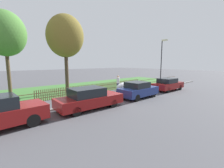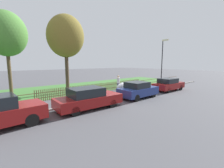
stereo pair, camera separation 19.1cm
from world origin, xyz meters
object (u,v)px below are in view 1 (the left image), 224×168
(parked_car_red_compact, at_px, (168,84))
(tree_behind_motorcycle, at_px, (5,34))
(parked_car_black_saloon, at_px, (89,98))
(tree_mid_park, at_px, (65,36))
(covered_motorcycle, at_px, (124,87))
(pedestrian_near_fence, at_px, (118,82))
(street_lamp, at_px, (162,58))
(parked_car_navy_estate, at_px, (138,90))

(parked_car_red_compact, distance_m, tree_behind_motorcycle, 17.54)
(parked_car_black_saloon, bearing_deg, tree_mid_park, 79.92)
(parked_car_black_saloon, bearing_deg, covered_motorcycle, 21.78)
(parked_car_black_saloon, distance_m, tree_mid_park, 8.31)
(covered_motorcycle, xyz_separation_m, pedestrian_near_fence, (0.79, 1.73, 0.26))
(tree_behind_motorcycle, xyz_separation_m, street_lamp, (15.43, -7.70, -2.15))
(parked_car_black_saloon, relative_size, tree_mid_park, 0.58)
(parked_car_black_saloon, distance_m, parked_car_navy_estate, 5.11)
(parked_car_navy_estate, bearing_deg, street_lamp, 14.92)
(covered_motorcycle, distance_m, pedestrian_near_fence, 1.92)
(parked_car_navy_estate, distance_m, tree_mid_park, 9.08)
(parked_car_red_compact, distance_m, pedestrian_near_fence, 5.67)
(tree_mid_park, bearing_deg, tree_behind_motorcycle, 147.35)
(tree_mid_park, distance_m, pedestrian_near_fence, 7.35)
(parked_car_red_compact, bearing_deg, tree_mid_park, 145.80)
(parked_car_black_saloon, distance_m, street_lamp, 12.61)
(parked_car_black_saloon, height_order, street_lamp, street_lamp)
(covered_motorcycle, relative_size, tree_mid_park, 0.26)
(covered_motorcycle, bearing_deg, tree_mid_park, 133.14)
(pedestrian_near_fence, distance_m, street_lamp, 6.81)
(parked_car_navy_estate, distance_m, pedestrian_near_fence, 3.93)
(pedestrian_near_fence, bearing_deg, parked_car_red_compact, 120.44)
(tree_mid_park, relative_size, pedestrian_near_fence, 4.63)
(parked_car_navy_estate, relative_size, parked_car_red_compact, 0.91)
(parked_car_navy_estate, relative_size, street_lamp, 0.63)
(tree_behind_motorcycle, bearing_deg, parked_car_black_saloon, -70.71)
(parked_car_navy_estate, xyz_separation_m, tree_behind_motorcycle, (-8.42, 9.58, 5.17))
(parked_car_navy_estate, xyz_separation_m, pedestrian_near_fence, (1.09, 3.77, 0.24))
(parked_car_red_compact, relative_size, street_lamp, 0.69)
(parked_car_navy_estate, distance_m, parked_car_red_compact, 5.34)
(parked_car_red_compact, height_order, tree_mid_park, tree_mid_park)
(tree_mid_park, bearing_deg, street_lamp, -23.59)
(parked_car_red_compact, height_order, tree_behind_motorcycle, tree_behind_motorcycle)
(parked_car_navy_estate, xyz_separation_m, street_lamp, (7.01, 1.88, 3.02))
(parked_car_red_compact, height_order, street_lamp, street_lamp)
(parked_car_navy_estate, relative_size, covered_motorcycle, 1.86)
(parked_car_red_compact, relative_size, tree_behind_motorcycle, 0.51)
(parked_car_red_compact, xyz_separation_m, covered_motorcycle, (-5.05, 2.01, -0.00))
(parked_car_red_compact, xyz_separation_m, tree_mid_park, (-9.04, 6.53, 5.08))
(parked_car_black_saloon, distance_m, pedestrian_near_fence, 7.19)
(parked_car_navy_estate, bearing_deg, tree_behind_motorcycle, 131.20)
(parked_car_black_saloon, distance_m, parked_car_red_compact, 10.45)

